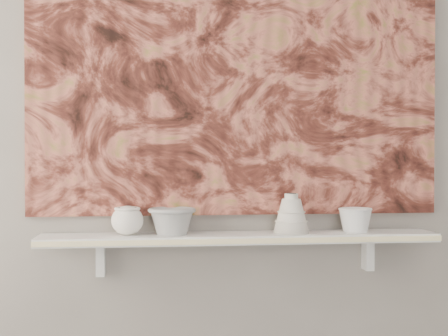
{
  "coord_description": "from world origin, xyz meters",
  "views": [
    {
      "loc": [
        -0.31,
        -0.67,
        1.19
      ],
      "look_at": [
        -0.06,
        1.49,
        1.16
      ],
      "focal_mm": 50.0,
      "sensor_mm": 36.0,
      "label": 1
    }
  ],
  "objects": [
    {
      "name": "shelf",
      "position": [
        0.0,
        1.51,
        0.92
      ],
      "size": [
        1.4,
        0.18,
        0.03
      ],
      "primitive_type": "cube",
      "color": "silver",
      "rests_on": "wall_back"
    },
    {
      "name": "house_motif",
      "position": [
        0.45,
        1.57,
        1.23
      ],
      "size": [
        0.09,
        0.0,
        0.08
      ],
      "primitive_type": "cube",
      "color": "black",
      "rests_on": "painting"
    },
    {
      "name": "bowl_grey",
      "position": [
        -0.24,
        1.51,
        0.98
      ],
      "size": [
        0.2,
        0.2,
        0.1
      ],
      "primitive_type": null,
      "rotation": [
        0.0,
        0.0,
        0.2
      ],
      "color": "gray",
      "rests_on": "shelf"
    },
    {
      "name": "cup_cream",
      "position": [
        -0.39,
        1.51,
        0.98
      ],
      "size": [
        0.13,
        0.13,
        0.1
      ],
      "primitive_type": null,
      "rotation": [
        0.0,
        0.0,
        0.18
      ],
      "color": "silver",
      "rests_on": "shelf"
    },
    {
      "name": "wall_back",
      "position": [
        0.0,
        1.6,
        1.35
      ],
      "size": [
        3.6,
        0.0,
        3.6
      ],
      "primitive_type": "plane",
      "rotation": [
        1.57,
        0.0,
        0.0
      ],
      "color": "slate",
      "rests_on": "floor"
    },
    {
      "name": "bracket_left",
      "position": [
        -0.49,
        1.57,
        0.84
      ],
      "size": [
        0.03,
        0.06,
        0.12
      ],
      "primitive_type": "cube",
      "color": "silver",
      "rests_on": "wall_back"
    },
    {
      "name": "bracket_right",
      "position": [
        0.49,
        1.57,
        0.84
      ],
      "size": [
        0.03,
        0.06,
        0.12
      ],
      "primitive_type": "cube",
      "color": "silver",
      "rests_on": "wall_back"
    },
    {
      "name": "shelf_stripe",
      "position": [
        0.0,
        1.41,
        0.92
      ],
      "size": [
        1.4,
        0.01,
        0.02
      ],
      "primitive_type": "cube",
      "color": "#F8E6A5",
      "rests_on": "shelf"
    },
    {
      "name": "bell_vessel",
      "position": [
        0.18,
        1.51,
        1.0
      ],
      "size": [
        0.15,
        0.15,
        0.14
      ],
      "primitive_type": null,
      "rotation": [
        0.0,
        0.0,
        -0.17
      ],
      "color": "silver",
      "rests_on": "shelf"
    },
    {
      "name": "painting",
      "position": [
        0.0,
        1.59,
        1.54
      ],
      "size": [
        1.5,
        0.02,
        1.1
      ],
      "primitive_type": "cube",
      "color": "#5B261D",
      "rests_on": "wall_back"
    },
    {
      "name": "bowl_white",
      "position": [
        0.42,
        1.51,
        0.97
      ],
      "size": [
        0.16,
        0.16,
        0.09
      ],
      "primitive_type": null,
      "rotation": [
        0.0,
        0.0,
        0.37
      ],
      "color": "silver",
      "rests_on": "shelf"
    }
  ]
}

